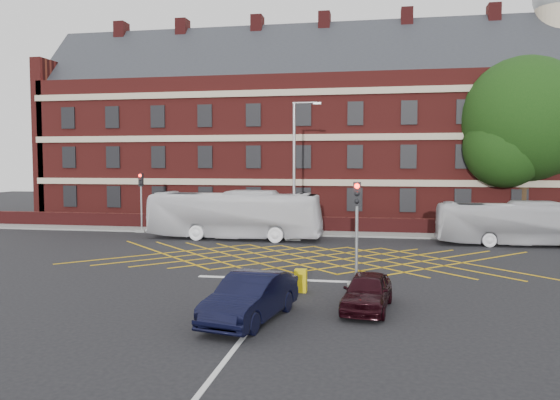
% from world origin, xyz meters
% --- Properties ---
extents(ground, '(120.00, 120.00, 0.00)m').
position_xyz_m(ground, '(0.00, 0.00, 0.00)').
color(ground, black).
rests_on(ground, ground).
extents(victorian_building, '(51.00, 12.17, 20.40)m').
position_xyz_m(victorian_building, '(0.25, 22.00, 7.84)').
color(victorian_building, '#571816').
rests_on(victorian_building, ground).
extents(boundary_wall, '(56.00, 0.50, 1.10)m').
position_xyz_m(boundary_wall, '(0.00, 13.00, 0.55)').
color(boundary_wall, '#471313').
rests_on(boundary_wall, ground).
extents(far_pavement, '(60.00, 3.00, 0.12)m').
position_xyz_m(far_pavement, '(0.00, 12.00, 0.06)').
color(far_pavement, slate).
rests_on(far_pavement, ground).
extents(box_junction_hatching, '(8.22, 8.22, 0.02)m').
position_xyz_m(box_junction_hatching, '(0.00, 2.00, 0.01)').
color(box_junction_hatching, '#CC990C').
rests_on(box_junction_hatching, ground).
extents(stop_line, '(8.00, 0.30, 0.02)m').
position_xyz_m(stop_line, '(0.00, -3.50, 0.01)').
color(stop_line, silver).
rests_on(stop_line, ground).
extents(centre_line, '(0.15, 14.00, 0.02)m').
position_xyz_m(centre_line, '(0.00, -10.00, 0.01)').
color(centre_line, silver).
rests_on(centre_line, ground).
extents(bus_left, '(11.57, 3.01, 3.20)m').
position_xyz_m(bus_left, '(-5.55, 8.35, 1.60)').
color(bus_left, white).
rests_on(bus_left, ground).
extents(bus_right, '(9.72, 2.52, 2.69)m').
position_xyz_m(bus_right, '(12.20, 8.68, 1.35)').
color(bus_right, silver).
rests_on(bus_right, ground).
extents(car_navy, '(2.49, 4.80, 1.50)m').
position_xyz_m(car_navy, '(-0.18, -9.72, 0.75)').
color(car_navy, black).
rests_on(car_navy, ground).
extents(car_maroon, '(1.91, 3.85, 1.26)m').
position_xyz_m(car_maroon, '(3.45, -7.72, 0.63)').
color(car_maroon, black).
rests_on(car_maroon, ground).
extents(deciduous_tree, '(9.15, 9.15, 12.79)m').
position_xyz_m(deciduous_tree, '(14.23, 16.26, 7.58)').
color(deciduous_tree, black).
rests_on(deciduous_tree, ground).
extents(traffic_light_near, '(0.70, 0.70, 4.27)m').
position_xyz_m(traffic_light_near, '(2.96, -4.58, 1.76)').
color(traffic_light_near, slate).
rests_on(traffic_light_near, ground).
extents(traffic_light_far, '(0.70, 0.70, 4.27)m').
position_xyz_m(traffic_light_far, '(-13.14, 10.63, 1.76)').
color(traffic_light_far, slate).
rests_on(traffic_light_far, ground).
extents(street_lamp, '(2.25, 1.00, 8.96)m').
position_xyz_m(street_lamp, '(-1.57, 8.78, 3.08)').
color(street_lamp, slate).
rests_on(street_lamp, ground).
extents(direction_signs, '(1.10, 0.16, 2.20)m').
position_xyz_m(direction_signs, '(-12.32, 11.62, 1.38)').
color(direction_signs, gray).
rests_on(direction_signs, ground).
extents(utility_cabinet, '(0.47, 0.38, 0.89)m').
position_xyz_m(utility_cabinet, '(0.85, -5.61, 0.45)').
color(utility_cabinet, gold).
rests_on(utility_cabinet, ground).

